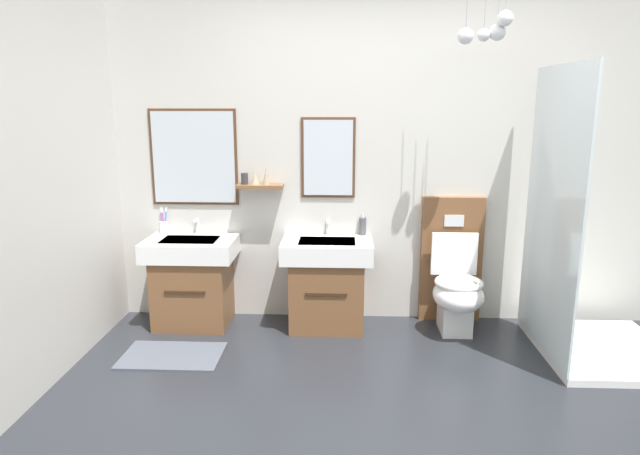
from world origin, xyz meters
TOP-DOWN VIEW (x-y plane):
  - ground_plane at (0.00, 0.00)m, footprint 5.63×4.64m
  - wall_back at (-0.01, 1.66)m, footprint 4.43×0.66m
  - bath_mat at (-1.48, 0.79)m, footprint 0.68×0.44m
  - vanity_sink_left at (-1.48, 1.39)m, footprint 0.69×0.50m
  - tap_on_left_sink at (-1.48, 1.57)m, footprint 0.03×0.13m
  - vanity_sink_right at (-0.43, 1.39)m, footprint 0.69×0.50m
  - tap_on_right_sink at (-0.43, 1.57)m, footprint 0.03×0.13m
  - toilet at (0.54, 1.40)m, footprint 0.48×0.63m
  - toothbrush_cup at (-1.74, 1.56)m, footprint 0.07×0.07m
  - soap_dispenser at (-0.16, 1.57)m, footprint 0.06×0.06m
  - shower_tray at (1.33, 0.97)m, footprint 0.88×0.99m

SIDE VIEW (x-z plane):
  - ground_plane at x=0.00m, z-range -0.10..0.00m
  - bath_mat at x=-1.48m, z-range 0.00..0.01m
  - vanity_sink_left at x=-1.48m, z-range 0.02..0.71m
  - vanity_sink_right at x=-0.43m, z-range 0.02..0.71m
  - toilet at x=0.54m, z-range -0.12..0.88m
  - shower_tray at x=1.33m, z-range -0.55..1.40m
  - toothbrush_cup at x=-1.74m, z-range 0.65..0.85m
  - tap_on_left_sink at x=-1.48m, z-range 0.70..0.82m
  - tap_on_right_sink at x=-0.43m, z-range 0.70..0.82m
  - soap_dispenser at x=-0.16m, z-range 0.68..0.85m
  - wall_back at x=-0.01m, z-range 0.00..2.76m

